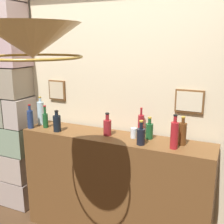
{
  "coord_description": "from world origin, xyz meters",
  "views": [
    {
      "loc": [
        1.01,
        -1.48,
        1.97
      ],
      "look_at": [
        0.0,
        0.78,
        1.33
      ],
      "focal_mm": 44.75,
      "sensor_mm": 36.0,
      "label": 1
    }
  ],
  "objects_px": {
    "liquor_bottle_sherry": "(45,119)",
    "liquor_bottle_port": "(41,113)",
    "liquor_bottle_mezcal": "(107,127)",
    "glass_tumbler_rocks": "(134,133)",
    "liquor_bottle_bourbon": "(30,119)",
    "liquor_bottle_amaro": "(182,133)",
    "liquor_bottle_tequila": "(149,130)",
    "pendant_lamp": "(32,41)",
    "liquor_bottle_brandy": "(141,124)",
    "liquor_bottle_gin": "(174,135)",
    "liquor_bottle_vodka": "(141,136)",
    "liquor_bottle_rum": "(57,123)"
  },
  "relations": [
    {
      "from": "liquor_bottle_mezcal",
      "to": "liquor_bottle_rum",
      "type": "distance_m",
      "value": 0.52
    },
    {
      "from": "liquor_bottle_sherry",
      "to": "liquor_bottle_port",
      "type": "distance_m",
      "value": 0.14
    },
    {
      "from": "liquor_bottle_mezcal",
      "to": "liquor_bottle_gin",
      "type": "bearing_deg",
      "value": -6.89
    },
    {
      "from": "liquor_bottle_sherry",
      "to": "liquor_bottle_gin",
      "type": "relative_size",
      "value": 0.8
    },
    {
      "from": "liquor_bottle_vodka",
      "to": "pendant_lamp",
      "type": "xyz_separation_m",
      "value": [
        -0.43,
        -0.83,
        0.8
      ]
    },
    {
      "from": "liquor_bottle_brandy",
      "to": "liquor_bottle_rum",
      "type": "height_order",
      "value": "liquor_bottle_brandy"
    },
    {
      "from": "liquor_bottle_mezcal",
      "to": "pendant_lamp",
      "type": "distance_m",
      "value": 1.23
    },
    {
      "from": "liquor_bottle_port",
      "to": "glass_tumbler_rocks",
      "type": "xyz_separation_m",
      "value": [
        1.06,
        -0.0,
        -0.08
      ]
    },
    {
      "from": "liquor_bottle_vodka",
      "to": "liquor_bottle_gin",
      "type": "bearing_deg",
      "value": 5.49
    },
    {
      "from": "liquor_bottle_mezcal",
      "to": "liquor_bottle_brandy",
      "type": "bearing_deg",
      "value": 26.43
    },
    {
      "from": "liquor_bottle_sherry",
      "to": "pendant_lamp",
      "type": "bearing_deg",
      "value": -54.61
    },
    {
      "from": "liquor_bottle_brandy",
      "to": "liquor_bottle_port",
      "type": "height_order",
      "value": "liquor_bottle_port"
    },
    {
      "from": "liquor_bottle_amaro",
      "to": "liquor_bottle_port",
      "type": "bearing_deg",
      "value": -179.88
    },
    {
      "from": "liquor_bottle_amaro",
      "to": "liquor_bottle_sherry",
      "type": "distance_m",
      "value": 1.4
    },
    {
      "from": "liquor_bottle_brandy",
      "to": "liquor_bottle_bourbon",
      "type": "relative_size",
      "value": 1.07
    },
    {
      "from": "liquor_bottle_sherry",
      "to": "liquor_bottle_gin",
      "type": "height_order",
      "value": "liquor_bottle_gin"
    },
    {
      "from": "liquor_bottle_vodka",
      "to": "glass_tumbler_rocks",
      "type": "relative_size",
      "value": 2.29
    },
    {
      "from": "liquor_bottle_brandy",
      "to": "liquor_bottle_bourbon",
      "type": "xyz_separation_m",
      "value": [
        -1.11,
        -0.26,
        -0.0
      ]
    },
    {
      "from": "liquor_bottle_gin",
      "to": "liquor_bottle_port",
      "type": "distance_m",
      "value": 1.47
    },
    {
      "from": "liquor_bottle_brandy",
      "to": "liquor_bottle_vodka",
      "type": "bearing_deg",
      "value": -71.42
    },
    {
      "from": "liquor_bottle_port",
      "to": "glass_tumbler_rocks",
      "type": "relative_size",
      "value": 3.2
    },
    {
      "from": "liquor_bottle_amaro",
      "to": "liquor_bottle_tequila",
      "type": "bearing_deg",
      "value": 174.09
    },
    {
      "from": "liquor_bottle_gin",
      "to": "pendant_lamp",
      "type": "height_order",
      "value": "pendant_lamp"
    },
    {
      "from": "liquor_bottle_gin",
      "to": "liquor_bottle_rum",
      "type": "bearing_deg",
      "value": -179.05
    },
    {
      "from": "liquor_bottle_rum",
      "to": "liquor_bottle_amaro",
      "type": "bearing_deg",
      "value": 6.43
    },
    {
      "from": "liquor_bottle_bourbon",
      "to": "liquor_bottle_rum",
      "type": "xyz_separation_m",
      "value": [
        0.32,
        0.02,
        -0.01
      ]
    },
    {
      "from": "liquor_bottle_gin",
      "to": "liquor_bottle_vodka",
      "type": "relative_size",
      "value": 1.35
    },
    {
      "from": "liquor_bottle_vodka",
      "to": "liquor_bottle_port",
      "type": "distance_m",
      "value": 1.19
    },
    {
      "from": "liquor_bottle_sherry",
      "to": "liquor_bottle_port",
      "type": "xyz_separation_m",
      "value": [
        -0.11,
        0.07,
        0.04
      ]
    },
    {
      "from": "pendant_lamp",
      "to": "liquor_bottle_mezcal",
      "type": "bearing_deg",
      "value": 86.45
    },
    {
      "from": "liquor_bottle_bourbon",
      "to": "pendant_lamp",
      "type": "bearing_deg",
      "value": -46.75
    },
    {
      "from": "liquor_bottle_mezcal",
      "to": "liquor_bottle_brandy",
      "type": "height_order",
      "value": "liquor_bottle_brandy"
    },
    {
      "from": "liquor_bottle_amaro",
      "to": "liquor_bottle_rum",
      "type": "height_order",
      "value": "liquor_bottle_amaro"
    },
    {
      "from": "liquor_bottle_sherry",
      "to": "liquor_bottle_bourbon",
      "type": "bearing_deg",
      "value": -148.24
    },
    {
      "from": "liquor_bottle_gin",
      "to": "liquor_bottle_brandy",
      "type": "distance_m",
      "value": 0.43
    },
    {
      "from": "liquor_bottle_gin",
      "to": "liquor_bottle_brandy",
      "type": "bearing_deg",
      "value": 148.69
    },
    {
      "from": "liquor_bottle_tequila",
      "to": "liquor_bottle_amaro",
      "type": "bearing_deg",
      "value": -5.91
    },
    {
      "from": "liquor_bottle_vodka",
      "to": "liquor_bottle_bourbon",
      "type": "relative_size",
      "value": 0.87
    },
    {
      "from": "glass_tumbler_rocks",
      "to": "liquor_bottle_vodka",
      "type": "bearing_deg",
      "value": -49.62
    },
    {
      "from": "liquor_bottle_amaro",
      "to": "pendant_lamp",
      "type": "distance_m",
      "value": 1.46
    },
    {
      "from": "liquor_bottle_sherry",
      "to": "liquor_bottle_vodka",
      "type": "distance_m",
      "value": 1.07
    },
    {
      "from": "liquor_bottle_mezcal",
      "to": "liquor_bottle_bourbon",
      "type": "bearing_deg",
      "value": -171.65
    },
    {
      "from": "pendant_lamp",
      "to": "liquor_bottle_amaro",
      "type": "bearing_deg",
      "value": 52.05
    },
    {
      "from": "liquor_bottle_port",
      "to": "liquor_bottle_brandy",
      "type": "bearing_deg",
      "value": 5.68
    },
    {
      "from": "liquor_bottle_bourbon",
      "to": "liquor_bottle_sherry",
      "type": "bearing_deg",
      "value": 31.76
    },
    {
      "from": "liquor_bottle_amaro",
      "to": "liquor_bottle_mezcal",
      "type": "xyz_separation_m",
      "value": [
        -0.7,
        -0.04,
        -0.02
      ]
    },
    {
      "from": "liquor_bottle_bourbon",
      "to": "liquor_bottle_port",
      "type": "bearing_deg",
      "value": 84.12
    },
    {
      "from": "liquor_bottle_mezcal",
      "to": "glass_tumbler_rocks",
      "type": "xyz_separation_m",
      "value": [
        0.26,
        0.03,
        -0.04
      ]
    },
    {
      "from": "liquor_bottle_gin",
      "to": "liquor_bottle_rum",
      "type": "height_order",
      "value": "liquor_bottle_gin"
    },
    {
      "from": "liquor_bottle_amaro",
      "to": "liquor_bottle_gin",
      "type": "relative_size",
      "value": 0.86
    }
  ]
}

